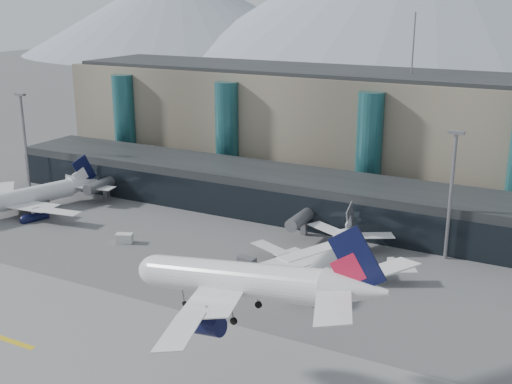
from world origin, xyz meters
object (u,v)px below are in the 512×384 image
Objects in this scene: hero_jet at (258,274)px; veh_c at (247,262)px; veh_f at (43,206)px; veh_g at (392,262)px; lightmast_left at (24,136)px; lightmast_mid at (451,188)px; jet_parked_left at (34,190)px; veh_a at (124,238)px; jet_parked_mid at (330,248)px.

hero_jet reaches higher than veh_c.
veh_f reaches higher than veh_g.
lightmast_left is 110.04m from lightmast_mid.
veh_g is at bearing -67.60° from jet_parked_left.
veh_c is at bearing -21.46° from veh_a.
lightmast_mid reaches higher than veh_f.
lightmast_left reaches higher than veh_f.
jet_parked_mid is at bearing 28.97° from veh_c.
veh_a is at bearing -22.37° from lightmast_left.
veh_g is (-8.22, -8.34, -13.78)m from lightmast_mid.
hero_jet is 46.24m from veh_c.
jet_parked_mid is (-7.46, 43.47, -13.63)m from hero_jet.
jet_parked_left is 1.14× the size of jet_parked_mid.
hero_jet is 10.03× the size of veh_f.
veh_c is (-14.46, -6.42, -3.24)m from jet_parked_mid.
jet_parked_mid reaches higher than veh_g.
veh_f is at bearing -125.39° from veh_g.
jet_parked_mid is 9.92× the size of veh_a.
veh_c is 28.03m from veh_g.
hero_jet is 0.96× the size of jet_parked_left.
veh_c is (-32.69, -22.02, -13.45)m from lightmast_mid.
lightmast_left is 6.74× the size of veh_f.
veh_a reaches higher than veh_c.
hero_jet reaches higher than jet_parked_left.
hero_jet is at bearing -58.78° from veh_a.
veh_g is at bearing -134.58° from lightmast_mid.
veh_c is 1.60× the size of veh_g.
veh_c is at bearing -118.97° from veh_f.
lightmast_left is at bearing 171.21° from veh_c.
jet_parked_left is at bearing 144.00° from veh_a.
lightmast_mid reaches higher than veh_a.
veh_f is 84.58m from veh_g.
hero_jet is 53.62m from veh_g.
lightmast_left is 21.91m from jet_parked_left.
lightmast_left is 25.25m from veh_f.
veh_g is (86.56, 7.13, -4.16)m from jet_parked_left.
hero_jet is 94.18m from veh_f.
veh_f is (2.27, 0.09, -3.73)m from jet_parked_left.
lightmast_mid is (110.00, 3.00, 0.00)m from lightmast_left.
veh_g is at bearing -107.87° from veh_f.
veh_f is at bearing -70.00° from jet_parked_left.
veh_a is (-43.26, -7.36, -3.23)m from jet_parked_mid.
jet_parked_left is at bearing -39.35° from lightmast_left.
lightmast_left is 0.74× the size of jet_parked_mid.
hero_jet reaches higher than jet_parked_mid.
jet_parked_left is 10.40× the size of veh_f.
jet_parked_left is at bearing 87.61° from jet_parked_mid.
veh_a is (48.50, -19.96, -13.44)m from lightmast_left.
veh_c is (62.09, -6.54, -3.82)m from jet_parked_left.
hero_jet is at bearing -43.05° from veh_g.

